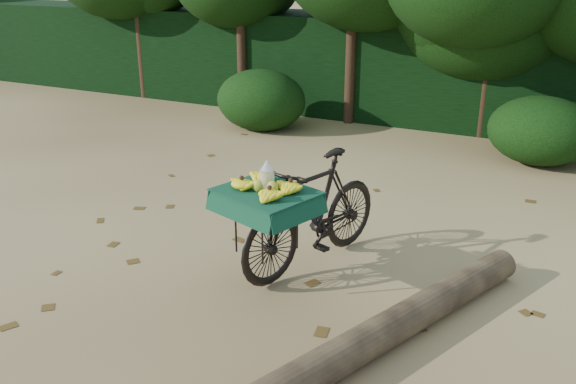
% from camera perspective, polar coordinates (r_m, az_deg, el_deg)
% --- Properties ---
extents(ground, '(80.00, 80.00, 0.00)m').
position_cam_1_polar(ground, '(5.83, 2.89, -7.20)').
color(ground, tan).
rests_on(ground, ground).
extents(vendor_bicycle, '(1.17, 1.94, 1.10)m').
position_cam_1_polar(vendor_bicycle, '(5.67, 2.22, -1.76)').
color(vendor_bicycle, black).
rests_on(vendor_bicycle, ground).
extents(fallen_log, '(1.65, 3.57, 0.27)m').
position_cam_1_polar(fallen_log, '(4.60, 7.29, -13.76)').
color(fallen_log, brown).
rests_on(fallen_log, ground).
extents(hedge_backdrop, '(26.00, 1.80, 1.80)m').
position_cam_1_polar(hedge_backdrop, '(11.36, 16.20, 10.70)').
color(hedge_backdrop, black).
rests_on(hedge_backdrop, ground).
extents(tree_row, '(14.50, 2.00, 4.00)m').
position_cam_1_polar(tree_row, '(10.60, 12.35, 16.37)').
color(tree_row, black).
rests_on(tree_row, ground).
extents(bush_clumps, '(8.80, 1.70, 0.90)m').
position_cam_1_polar(bush_clumps, '(9.44, 16.50, 5.93)').
color(bush_clumps, black).
rests_on(bush_clumps, ground).
extents(leaf_litter, '(7.00, 7.30, 0.01)m').
position_cam_1_polar(leaf_litter, '(6.37, 5.27, -4.69)').
color(leaf_litter, '#513A15').
rests_on(leaf_litter, ground).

